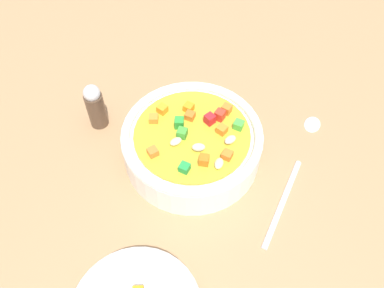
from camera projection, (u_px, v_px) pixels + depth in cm
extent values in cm
cube|color=#9E754F|center=(192.00, 160.00, 60.40)|extent=(140.00, 140.00, 2.00)
cylinder|color=white|center=(192.00, 146.00, 57.63)|extent=(19.46, 19.46, 4.91)
torus|color=white|center=(192.00, 134.00, 55.36)|extent=(19.55, 19.55, 1.26)
cylinder|color=gold|center=(192.00, 135.00, 55.50)|extent=(16.07, 16.07, 0.40)
cube|color=orange|center=(201.00, 161.00, 51.87)|extent=(1.68, 1.68, 1.30)
cube|color=green|center=(239.00, 125.00, 55.54)|extent=(1.75, 1.75, 1.14)
cube|color=red|center=(210.00, 119.00, 55.99)|extent=(1.63, 1.63, 1.41)
ellipsoid|color=beige|center=(176.00, 141.00, 54.05)|extent=(2.00, 1.60, 0.78)
cube|color=red|center=(220.00, 115.00, 56.38)|extent=(1.75, 1.75, 1.47)
ellipsoid|color=beige|center=(230.00, 140.00, 54.14)|extent=(2.02, 1.67, 0.91)
cube|color=#218B3C|center=(185.00, 168.00, 51.42)|extent=(1.75, 1.75, 1.00)
ellipsoid|color=beige|center=(195.00, 148.00, 53.22)|extent=(1.98, 1.57, 1.04)
cube|color=orange|center=(222.00, 130.00, 55.07)|extent=(1.71, 1.71, 1.10)
cube|color=orange|center=(227.00, 155.00, 52.59)|extent=(1.75, 1.75, 1.01)
cube|color=green|center=(179.00, 123.00, 55.53)|extent=(1.60, 1.60, 1.48)
cube|color=orange|center=(190.00, 116.00, 56.64)|extent=(1.75, 1.75, 0.98)
cube|color=orange|center=(227.00, 109.00, 57.17)|extent=(1.75, 1.75, 1.28)
cube|color=green|center=(182.00, 132.00, 54.71)|extent=(1.73, 1.73, 1.28)
cube|color=orange|center=(154.00, 118.00, 56.32)|extent=(1.56, 1.56, 0.98)
ellipsoid|color=beige|center=(219.00, 163.00, 51.99)|extent=(1.91, 2.06, 0.70)
cube|color=orange|center=(153.00, 152.00, 52.89)|extent=(1.51, 1.51, 1.01)
cube|color=orange|center=(162.00, 109.00, 57.27)|extent=(1.73, 1.73, 1.13)
cube|color=orange|center=(189.00, 107.00, 57.49)|extent=(1.75, 1.75, 1.09)
cylinder|color=silver|center=(283.00, 201.00, 54.62)|extent=(10.74, 11.15, 0.83)
ellipsoid|color=silver|center=(314.00, 124.00, 62.65)|extent=(4.06, 4.09, 0.89)
cylinder|color=#4C3828|center=(96.00, 110.00, 60.99)|extent=(2.77, 2.77, 6.03)
sphere|color=silver|center=(92.00, 93.00, 58.08)|extent=(2.49, 2.49, 2.49)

